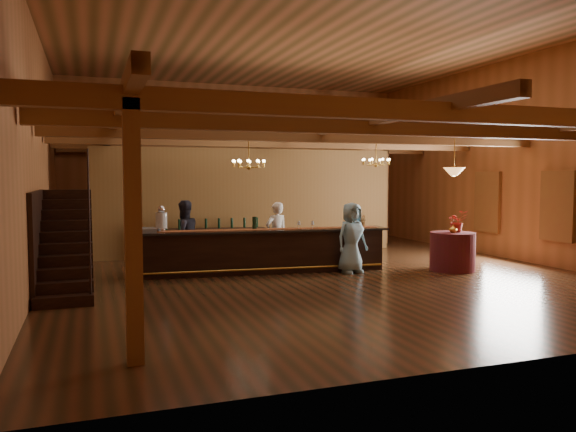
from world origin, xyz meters
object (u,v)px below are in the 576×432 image
object	(u,v)px
round_table	(452,251)
guest	(352,238)
beverage_dispenser	(161,219)
staff_second	(184,236)
raffle_drum	(358,220)
pendant_lamp	(454,172)
backbar_shelf	(213,243)
floor_plant	(355,227)
tasting_bar	(262,251)
bartender	(276,235)
chandelier_left	(249,163)
chandelier_right	(376,162)

from	to	relation	value
round_table	guest	bearing A→B (deg)	167.74
beverage_dispenser	guest	distance (m)	4.44
staff_second	guest	world-z (taller)	staff_second
staff_second	raffle_drum	bearing A→B (deg)	145.62
beverage_dispenser	pendant_lamp	bearing A→B (deg)	-12.66
beverage_dispenser	backbar_shelf	bearing A→B (deg)	55.55
round_table	floor_plant	xyz separation A→B (m)	(-0.26, 4.79, 0.19)
tasting_bar	floor_plant	xyz separation A→B (m)	(4.20, 3.54, 0.13)
raffle_drum	bartender	world-z (taller)	bartender
chandelier_left	chandelier_right	world-z (taller)	same
tasting_bar	chandelier_left	size ratio (longest dim) A/B	7.77
raffle_drum	guest	bearing A→B (deg)	-130.75
raffle_drum	guest	world-z (taller)	guest
raffle_drum	guest	xyz separation A→B (m)	(-0.39, -0.45, -0.37)
guest	raffle_drum	bearing A→B (deg)	36.99
beverage_dispenser	guest	bearing A→B (deg)	-12.89
guest	floor_plant	distance (m)	4.80
tasting_bar	floor_plant	size ratio (longest dim) A/B	4.77
tasting_bar	guest	bearing A→B (deg)	-14.45
pendant_lamp	guest	distance (m)	2.96
beverage_dispenser	chandelier_right	world-z (taller)	chandelier_right
tasting_bar	floor_plant	distance (m)	5.49
round_table	floor_plant	bearing A→B (deg)	93.07
backbar_shelf	staff_second	xyz separation A→B (m)	(-1.10, -1.91, 0.44)
backbar_shelf	staff_second	world-z (taller)	staff_second
raffle_drum	round_table	xyz separation A→B (m)	(2.06, -0.98, -0.74)
chandelier_left	tasting_bar	bearing A→B (deg)	-70.36
tasting_bar	chandelier_left	distance (m)	2.14
backbar_shelf	staff_second	size ratio (longest dim) A/B	1.74
pendant_lamp	floor_plant	size ratio (longest dim) A/B	0.69
round_table	pendant_lamp	distance (m)	1.94
round_table	bartender	bearing A→B (deg)	153.65
tasting_bar	beverage_dispenser	distance (m)	2.45
guest	beverage_dispenser	bearing A→B (deg)	154.85
staff_second	beverage_dispenser	bearing A→B (deg)	23.94
chandelier_right	staff_second	xyz separation A→B (m)	(-5.55, -0.70, -1.85)
bartender	guest	size ratio (longest dim) A/B	0.98
staff_second	round_table	bearing A→B (deg)	141.94
beverage_dispenser	backbar_shelf	size ratio (longest dim) A/B	0.20
bartender	staff_second	distance (m)	2.30
backbar_shelf	floor_plant	size ratio (longest dim) A/B	2.28
raffle_drum	floor_plant	distance (m)	4.25
tasting_bar	floor_plant	world-z (taller)	floor_plant
backbar_shelf	bartender	size ratio (longest dim) A/B	1.81
round_table	floor_plant	distance (m)	4.80
bartender	pendant_lamp	bearing A→B (deg)	140.92
raffle_drum	beverage_dispenser	bearing A→B (deg)	173.48
raffle_drum	backbar_shelf	xyz separation A→B (m)	(-3.00, 3.00, -0.79)
chandelier_left	guest	world-z (taller)	chandelier_left
beverage_dispenser	raffle_drum	xyz separation A→B (m)	(4.69, -0.54, -0.11)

